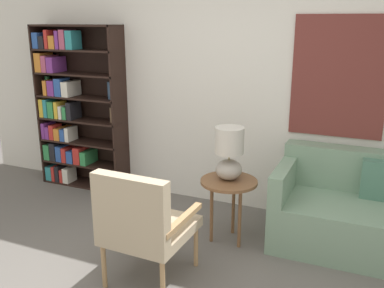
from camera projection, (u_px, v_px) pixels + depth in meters
The scene contains 6 objects.
wall_back at pixel (235, 76), 4.22m from camera, with size 6.40×0.08×2.70m.
bookshelf at pixel (72, 109), 4.90m from camera, with size 1.05×0.30×1.84m.
armchair at pixel (142, 221), 3.04m from camera, with size 0.59×0.64×0.90m.
couch at pixel (380, 216), 3.58m from camera, with size 1.71×0.83×0.79m.
side_table at pixel (229, 188), 3.67m from camera, with size 0.49×0.49×0.57m.
table_lamp at pixel (229, 152), 3.61m from camera, with size 0.25×0.25×0.46m.
Camera 1 is at (1.33, -2.03, 1.89)m, focal length 40.00 mm.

